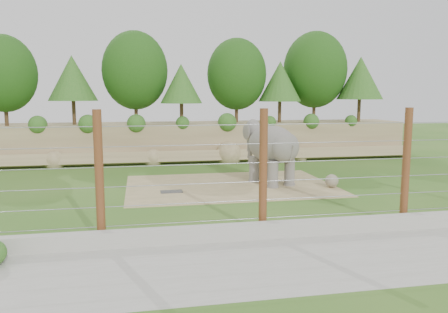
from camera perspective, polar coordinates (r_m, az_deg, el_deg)
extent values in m
plane|color=#2E611A|center=(18.52, 1.18, -5.75)|extent=(90.00, 90.00, 0.00)
cube|color=#88734E|center=(30.98, -3.88, 2.12)|extent=(30.00, 4.00, 2.50)
cube|color=#88734E|center=(28.82, -3.30, -0.11)|extent=(30.00, 1.37, 1.07)
cylinder|color=#3F2B19|center=(30.71, -26.58, 5.23)|extent=(0.24, 0.24, 1.75)
sphere|color=#1B4511|center=(30.73, -26.86, 9.65)|extent=(4.00, 4.00, 4.00)
cylinder|color=#3F2B19|center=(30.39, -19.00, 5.45)|extent=(0.24, 0.24, 1.58)
sphere|color=#1B4511|center=(30.39, -19.19, 9.48)|extent=(3.60, 3.60, 3.60)
cylinder|color=#3F2B19|center=(30.60, -11.41, 6.07)|extent=(0.24, 0.24, 1.92)
sphere|color=#1B4511|center=(30.63, -11.55, 10.96)|extent=(4.40, 4.40, 4.40)
cylinder|color=#3F2B19|center=(29.54, -5.56, 5.62)|extent=(0.24, 0.24, 1.40)
sphere|color=#1B4511|center=(29.52, -5.61, 9.30)|extent=(3.20, 3.20, 3.20)
cylinder|color=#3F2B19|center=(31.15, 1.64, 6.15)|extent=(0.24, 0.24, 1.82)
sphere|color=#1B4511|center=(31.17, 1.66, 10.70)|extent=(4.16, 4.16, 4.16)
cylinder|color=#3F2B19|center=(31.37, 7.27, 5.82)|extent=(0.24, 0.24, 1.50)
sphere|color=#1B4511|center=(31.37, 7.33, 9.55)|extent=(3.44, 3.44, 3.44)
cylinder|color=#3F2B19|center=(33.35, 11.67, 6.29)|extent=(0.24, 0.24, 2.03)
sphere|color=#1B4511|center=(33.39, 11.80, 11.02)|extent=(4.64, 4.64, 4.64)
cylinder|color=#3F2B19|center=(33.55, 17.21, 5.78)|extent=(0.24, 0.24, 1.64)
sphere|color=#1B4511|center=(33.56, 17.37, 9.59)|extent=(3.76, 3.76, 3.76)
cube|color=#948555|center=(21.48, 0.80, -3.81)|extent=(10.00, 7.00, 0.02)
cube|color=#262628|center=(20.17, -6.86, -4.56)|extent=(1.00, 0.60, 0.03)
sphere|color=gray|center=(21.58, 13.89, -3.10)|extent=(0.63, 0.63, 0.63)
cube|color=#A1A096|center=(13.78, 5.63, -9.56)|extent=(26.00, 0.35, 0.50)
cube|color=#A1A096|center=(12.07, 8.40, -13.43)|extent=(26.00, 4.00, 0.01)
cylinder|color=brown|center=(13.35, -15.97, -2.66)|extent=(0.26, 0.26, 4.00)
cylinder|color=brown|center=(13.83, 5.14, -2.02)|extent=(0.26, 0.26, 4.00)
cylinder|color=brown|center=(15.95, 22.68, -1.28)|extent=(0.26, 0.26, 4.00)
cylinder|color=#929398|center=(14.17, 5.06, -8.01)|extent=(20.00, 0.02, 0.02)
cylinder|color=#929398|center=(14.01, 5.09, -5.65)|extent=(20.00, 0.02, 0.02)
cylinder|color=#929398|center=(13.89, 5.12, -3.24)|extent=(20.00, 0.02, 0.02)
cylinder|color=#929398|center=(13.78, 5.15, -0.79)|extent=(20.00, 0.02, 0.02)
cylinder|color=#929398|center=(13.70, 5.18, 1.69)|extent=(20.00, 0.02, 0.02)
cylinder|color=#929398|center=(13.65, 5.22, 4.19)|extent=(20.00, 0.02, 0.02)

